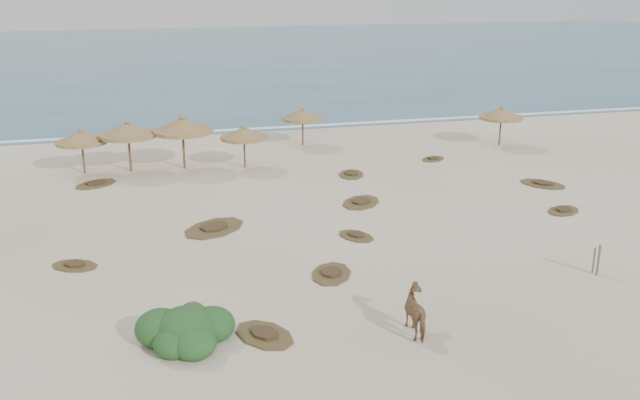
# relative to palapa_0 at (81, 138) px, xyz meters

# --- Properties ---
(ground) EXTENTS (160.00, 160.00, 0.00)m
(ground) POSITION_rel_palapa_0_xyz_m (11.77, -16.78, -1.99)
(ground) COLOR beige
(ground) RESTS_ON ground
(ocean) EXTENTS (200.00, 100.00, 0.01)m
(ocean) POSITION_rel_palapa_0_xyz_m (11.77, 58.22, -1.99)
(ocean) COLOR #25546F
(ocean) RESTS_ON ground
(foam_line) EXTENTS (70.00, 0.60, 0.01)m
(foam_line) POSITION_rel_palapa_0_xyz_m (11.77, 9.22, -1.99)
(foam_line) COLOR white
(foam_line) RESTS_ON ground
(palapa_0) EXTENTS (3.20, 3.20, 2.57)m
(palapa_0) POSITION_rel_palapa_0_xyz_m (0.00, 0.00, 0.00)
(palapa_0) COLOR brown
(palapa_0) RESTS_ON ground
(palapa_1) EXTENTS (3.32, 3.32, 2.98)m
(palapa_1) POSITION_rel_palapa_0_xyz_m (2.47, -0.16, 0.32)
(palapa_1) COLOR brown
(palapa_1) RESTS_ON ground
(palapa_2) EXTENTS (3.99, 3.99, 3.12)m
(palapa_2) POSITION_rel_palapa_0_xyz_m (5.40, -0.34, 0.43)
(palapa_2) COLOR brown
(palapa_2) RESTS_ON ground
(palapa_3) EXTENTS (3.53, 3.53, 2.50)m
(palapa_3) POSITION_rel_palapa_0_xyz_m (8.73, -0.93, -0.05)
(palapa_3) COLOR brown
(palapa_3) RESTS_ON ground
(palapa_4) EXTENTS (3.40, 3.40, 2.50)m
(palapa_4) POSITION_rel_palapa_0_xyz_m (13.18, 3.57, -0.05)
(palapa_4) COLOR brown
(palapa_4) RESTS_ON ground
(palapa_5) EXTENTS (3.45, 3.45, 2.60)m
(palapa_5) POSITION_rel_palapa_0_xyz_m (25.33, 0.33, 0.02)
(palapa_5) COLOR brown
(palapa_5) RESTS_ON ground
(horse) EXTENTS (0.77, 1.68, 1.41)m
(horse) POSITION_rel_palapa_0_xyz_m (10.78, -21.66, -1.29)
(horse) COLOR olive
(horse) RESTS_ON ground
(fence_post_near) EXTENTS (0.10, 0.10, 1.17)m
(fence_post_near) POSITION_rel_palapa_0_xyz_m (18.76, -19.22, -1.41)
(fence_post_near) COLOR brown
(fence_post_near) RESTS_ON ground
(fence_post_far) EXTENTS (0.08, 0.08, 0.97)m
(fence_post_far) POSITION_rel_palapa_0_xyz_m (18.74, -19.00, -1.51)
(fence_post_far) COLOR brown
(fence_post_far) RESTS_ON ground
(bush) EXTENTS (2.98, 2.62, 1.33)m
(bush) POSITION_rel_palapa_0_xyz_m (3.87, -20.51, -1.56)
(bush) COLOR #295524
(bush) RESTS_ON ground
(scrub_0) EXTENTS (2.16, 1.91, 0.16)m
(scrub_0) POSITION_rel_palapa_0_xyz_m (0.28, -13.55, -1.94)
(scrub_0) COLOR brown
(scrub_0) RESTS_ON ground
(scrub_1) EXTENTS (3.66, 3.60, 0.16)m
(scrub_1) POSITION_rel_palapa_0_xyz_m (5.83, -10.73, -1.94)
(scrub_1) COLOR brown
(scrub_1) RESTS_ON ground
(scrub_2) EXTENTS (1.79, 2.08, 0.16)m
(scrub_2) POSITION_rel_palapa_0_xyz_m (11.45, -13.23, -1.94)
(scrub_2) COLOR brown
(scrub_2) RESTS_ON ground
(scrub_3) EXTENTS (2.83, 2.96, 0.16)m
(scrub_3) POSITION_rel_palapa_0_xyz_m (13.06, -8.92, -1.94)
(scrub_3) COLOR brown
(scrub_3) RESTS_ON ground
(scrub_4) EXTENTS (2.25, 2.03, 0.16)m
(scrub_4) POSITION_rel_palapa_0_xyz_m (21.72, -12.50, -1.94)
(scrub_4) COLOR brown
(scrub_4) RESTS_ON ground
(scrub_5) EXTENTS (2.66, 2.91, 0.16)m
(scrub_5) POSITION_rel_palapa_0_xyz_m (23.16, -8.37, -1.94)
(scrub_5) COLOR brown
(scrub_5) RESTS_ON ground
(scrub_6) EXTENTS (2.76, 2.64, 0.16)m
(scrub_6) POSITION_rel_palapa_0_xyz_m (0.66, -2.45, -1.94)
(scrub_6) COLOR brown
(scrub_6) RESTS_ON ground
(scrub_7) EXTENTS (1.97, 2.41, 0.16)m
(scrub_7) POSITION_rel_palapa_0_xyz_m (14.07, -4.05, -1.94)
(scrub_7) COLOR brown
(scrub_7) RESTS_ON ground
(scrub_9) EXTENTS (2.21, 2.58, 0.16)m
(scrub_9) POSITION_rel_palapa_0_xyz_m (9.39, -16.73, -1.94)
(scrub_9) COLOR brown
(scrub_9) RESTS_ON ground
(scrub_10) EXTENTS (1.99, 1.85, 0.16)m
(scrub_10) POSITION_rel_palapa_0_xyz_m (19.75, -2.05, -1.94)
(scrub_10) COLOR brown
(scrub_10) RESTS_ON ground
(scrub_11) EXTENTS (2.30, 2.64, 0.16)m
(scrub_11) POSITION_rel_palapa_0_xyz_m (6.19, -20.65, -1.94)
(scrub_11) COLOR brown
(scrub_11) RESTS_ON ground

